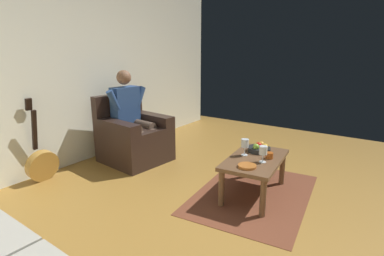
{
  "coord_description": "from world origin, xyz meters",
  "views": [
    {
      "loc": [
        2.51,
        0.78,
        1.54
      ],
      "look_at": [
        -0.35,
        -1.19,
        0.63
      ],
      "focal_mm": 28.27,
      "sensor_mm": 36.0,
      "label": 1
    }
  ],
  "objects_px": {
    "person_seated": "(131,114)",
    "candle_jar": "(269,156)",
    "wine_glass_near": "(263,151)",
    "armchair": "(133,138)",
    "fruit_bowl": "(259,148)",
    "guitar": "(42,163)",
    "coffee_table": "(255,164)",
    "decorative_dish": "(247,166)",
    "wine_glass_far": "(245,144)"
  },
  "relations": [
    {
      "from": "armchair",
      "to": "guitar",
      "type": "relative_size",
      "value": 0.92
    },
    {
      "from": "person_seated",
      "to": "guitar",
      "type": "relative_size",
      "value": 1.27
    },
    {
      "from": "candle_jar",
      "to": "decorative_dish",
      "type": "bearing_deg",
      "value": -14.07
    },
    {
      "from": "person_seated",
      "to": "decorative_dish",
      "type": "xyz_separation_m",
      "value": [
        0.31,
        1.88,
        -0.24
      ]
    },
    {
      "from": "armchair",
      "to": "coffee_table",
      "type": "bearing_deg",
      "value": 95.39
    },
    {
      "from": "guitar",
      "to": "fruit_bowl",
      "type": "bearing_deg",
      "value": 120.94
    },
    {
      "from": "wine_glass_near",
      "to": "wine_glass_far",
      "type": "relative_size",
      "value": 0.94
    },
    {
      "from": "armchair",
      "to": "fruit_bowl",
      "type": "bearing_deg",
      "value": 102.2
    },
    {
      "from": "candle_jar",
      "to": "armchair",
      "type": "bearing_deg",
      "value": -88.55
    },
    {
      "from": "person_seated",
      "to": "decorative_dish",
      "type": "height_order",
      "value": "person_seated"
    },
    {
      "from": "guitar",
      "to": "candle_jar",
      "type": "bearing_deg",
      "value": 116.26
    },
    {
      "from": "person_seated",
      "to": "candle_jar",
      "type": "relative_size",
      "value": 15.51
    },
    {
      "from": "wine_glass_near",
      "to": "coffee_table",
      "type": "bearing_deg",
      "value": -124.33
    },
    {
      "from": "wine_glass_near",
      "to": "fruit_bowl",
      "type": "xyz_separation_m",
      "value": [
        -0.29,
        -0.15,
        -0.08
      ]
    },
    {
      "from": "fruit_bowl",
      "to": "candle_jar",
      "type": "bearing_deg",
      "value": 49.18
    },
    {
      "from": "guitar",
      "to": "wine_glass_far",
      "type": "xyz_separation_m",
      "value": [
        -1.11,
        2.1,
        0.32
      ]
    },
    {
      "from": "person_seated",
      "to": "fruit_bowl",
      "type": "xyz_separation_m",
      "value": [
        -0.19,
        1.8,
        -0.21
      ]
    },
    {
      "from": "armchair",
      "to": "coffee_table",
      "type": "distance_m",
      "value": 1.83
    },
    {
      "from": "guitar",
      "to": "wine_glass_far",
      "type": "bearing_deg",
      "value": 117.76
    },
    {
      "from": "person_seated",
      "to": "coffee_table",
      "type": "bearing_deg",
      "value": 95.33
    },
    {
      "from": "candle_jar",
      "to": "fruit_bowl",
      "type": "bearing_deg",
      "value": -130.82
    },
    {
      "from": "fruit_bowl",
      "to": "candle_jar",
      "type": "height_order",
      "value": "fruit_bowl"
    },
    {
      "from": "wine_glass_far",
      "to": "candle_jar",
      "type": "relative_size",
      "value": 2.25
    },
    {
      "from": "armchair",
      "to": "wine_glass_near",
      "type": "height_order",
      "value": "armchair"
    },
    {
      "from": "guitar",
      "to": "candle_jar",
      "type": "xyz_separation_m",
      "value": [
        -1.16,
        2.36,
        0.23
      ]
    },
    {
      "from": "fruit_bowl",
      "to": "guitar",
      "type": "bearing_deg",
      "value": -59.06
    },
    {
      "from": "wine_glass_near",
      "to": "candle_jar",
      "type": "relative_size",
      "value": 2.12
    },
    {
      "from": "coffee_table",
      "to": "candle_jar",
      "type": "relative_size",
      "value": 11.76
    },
    {
      "from": "person_seated",
      "to": "candle_jar",
      "type": "distance_m",
      "value": 1.99
    },
    {
      "from": "armchair",
      "to": "fruit_bowl",
      "type": "xyz_separation_m",
      "value": [
        -0.2,
        1.78,
        0.13
      ]
    },
    {
      "from": "coffee_table",
      "to": "decorative_dish",
      "type": "bearing_deg",
      "value": 7.49
    },
    {
      "from": "coffee_table",
      "to": "person_seated",
      "type": "bearing_deg",
      "value": -90.57
    },
    {
      "from": "armchair",
      "to": "person_seated",
      "type": "bearing_deg",
      "value": -90.0
    },
    {
      "from": "wine_glass_near",
      "to": "decorative_dish",
      "type": "xyz_separation_m",
      "value": [
        0.21,
        -0.07,
        -0.11
      ]
    },
    {
      "from": "wine_glass_near",
      "to": "person_seated",
      "type": "bearing_deg",
      "value": -92.75
    },
    {
      "from": "guitar",
      "to": "armchair",
      "type": "bearing_deg",
      "value": 160.07
    },
    {
      "from": "guitar",
      "to": "wine_glass_far",
      "type": "height_order",
      "value": "guitar"
    },
    {
      "from": "person_seated",
      "to": "guitar",
      "type": "height_order",
      "value": "person_seated"
    },
    {
      "from": "person_seated",
      "to": "decorative_dish",
      "type": "distance_m",
      "value": 1.92
    },
    {
      "from": "coffee_table",
      "to": "candle_jar",
      "type": "xyz_separation_m",
      "value": [
        -0.07,
        0.13,
        0.1
      ]
    },
    {
      "from": "guitar",
      "to": "wine_glass_far",
      "type": "relative_size",
      "value": 5.45
    },
    {
      "from": "guitar",
      "to": "wine_glass_near",
      "type": "xyz_separation_m",
      "value": [
        -1.02,
        2.34,
        0.31
      ]
    },
    {
      "from": "person_seated",
      "to": "wine_glass_far",
      "type": "height_order",
      "value": "person_seated"
    },
    {
      "from": "guitar",
      "to": "fruit_bowl",
      "type": "relative_size",
      "value": 3.96
    },
    {
      "from": "decorative_dish",
      "to": "candle_jar",
      "type": "height_order",
      "value": "candle_jar"
    },
    {
      "from": "person_seated",
      "to": "wine_glass_near",
      "type": "relative_size",
      "value": 7.33
    },
    {
      "from": "decorative_dish",
      "to": "person_seated",
      "type": "bearing_deg",
      "value": -99.27
    },
    {
      "from": "coffee_table",
      "to": "guitar",
      "type": "height_order",
      "value": "guitar"
    },
    {
      "from": "fruit_bowl",
      "to": "armchair",
      "type": "bearing_deg",
      "value": -83.69
    },
    {
      "from": "decorative_dish",
      "to": "candle_jar",
      "type": "relative_size",
      "value": 2.25
    }
  ]
}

